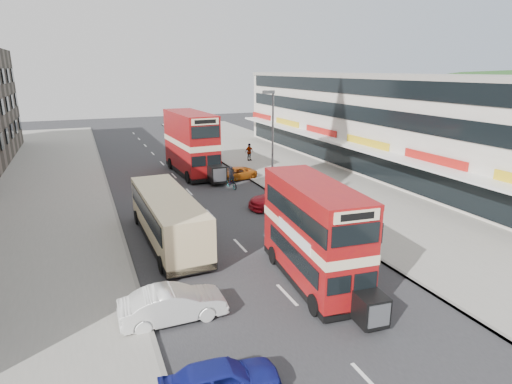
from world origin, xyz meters
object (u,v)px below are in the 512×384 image
coach (168,216)px  pedestrian_near (321,195)px  bus_second (191,143)px  pedestrian_far (249,152)px  car_left_near (221,381)px  car_right_b (234,174)px  car_right_a (281,198)px  car_left_front (173,304)px  street_lamp (272,133)px  bus_main (314,233)px  cyclist (232,181)px  car_right_c (201,153)px

coach → pedestrian_near: size_ratio=6.01×
bus_second → pedestrian_far: bus_second is taller
coach → car_left_near: bearing=-95.9°
car_right_b → car_right_a: bearing=-2.8°
car_left_near → car_left_front: bearing=8.0°
car_right_b → pedestrian_near: 10.56m
street_lamp → car_left_front: size_ratio=1.92×
coach → car_right_b: bearing=54.0°
bus_main → street_lamp: bearing=-102.2°
car_left_front → car_right_b: 22.62m
bus_second → cyclist: bearing=102.8°
car_right_b → car_right_c: bearing=175.3°
car_left_near → car_right_a: 19.10m
car_left_front → pedestrian_far: size_ratio=2.27×
car_right_c → cyclist: 12.94m
car_right_c → bus_main: bearing=-9.3°
cyclist → car_left_near: bearing=-118.0°
bus_main → pedestrian_near: (6.11, 9.54, -1.47)m
car_right_c → car_right_a: bearing=-1.6°
car_left_front → car_right_c: 32.13m
car_right_a → car_right_c: 19.16m
pedestrian_near → street_lamp: bearing=-75.3°
car_left_front → cyclist: size_ratio=2.25×
street_lamp → car_left_near: bearing=-118.2°
coach → pedestrian_near: coach is taller
coach → pedestrian_near: (11.43, 2.10, -0.58)m
pedestrian_far → pedestrian_near: bearing=-109.2°
car_right_b → cyclist: 2.85m
car_right_c → pedestrian_far: size_ratio=2.03×
car_right_c → car_right_b: bearing=-2.5°
street_lamp → car_right_b: street_lamp is taller
bus_main → cyclist: bus_main is taller
bus_second → car_right_b: size_ratio=2.54×
pedestrian_far → cyclist: pedestrian_far is taller
bus_main → coach: 9.19m
pedestrian_far → car_left_near: bearing=-128.4°
car_left_front → pedestrian_far: pedestrian_far is taller
coach → car_left_near: size_ratio=2.69×
car_right_b → pedestrian_far: (4.16, 6.80, 0.52)m
street_lamp → coach: bearing=-142.3°
pedestrian_near → cyclist: size_ratio=0.89×
car_left_near → pedestrian_near: pedestrian_near is taller
coach → pedestrian_far: size_ratio=5.39×
car_left_near → street_lamp: bearing=-25.4°
pedestrian_far → bus_main: bearing=-120.7°
bus_second → car_left_near: bearing=74.5°
car_right_b → cyclist: cyclist is taller
bus_second → pedestrian_far: bearing=-159.8°
car_left_front → car_right_a: size_ratio=0.85×
street_lamp → car_left_near: size_ratio=2.17×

